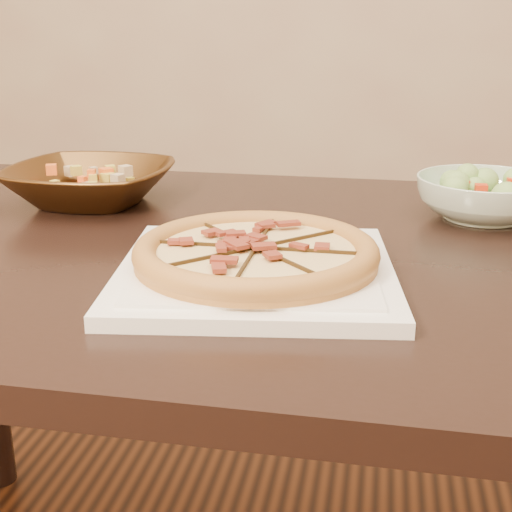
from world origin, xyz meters
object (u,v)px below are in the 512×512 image
object	(u,v)px
dining_table	(209,305)
bronze_bowl	(91,184)
pizza	(256,253)
plate	(256,271)
salad_bowl	(484,198)

from	to	relation	value
dining_table	bronze_bowl	world-z (taller)	bronze_bowl
pizza	bronze_bowl	world-z (taller)	bronze_bowl
dining_table	plate	xyz separation A→B (m)	(0.10, -0.15, 0.11)
plate	dining_table	bearing A→B (deg)	123.12
plate	salad_bowl	distance (m)	0.45
dining_table	pizza	xyz separation A→B (m)	(0.10, -0.15, 0.14)
dining_table	plate	bearing A→B (deg)	-56.88
plate	bronze_bowl	world-z (taller)	bronze_bowl
plate	bronze_bowl	distance (m)	0.47
plate	salad_bowl	size ratio (longest dim) A/B	1.75
pizza	salad_bowl	size ratio (longest dim) A/B	1.40
dining_table	bronze_bowl	bearing A→B (deg)	145.56
plate	bronze_bowl	xyz separation A→B (m)	(-0.34, 0.32, 0.02)
plate	salad_bowl	xyz separation A→B (m)	(0.30, 0.34, 0.02)
bronze_bowl	salad_bowl	xyz separation A→B (m)	(0.65, 0.02, -0.00)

